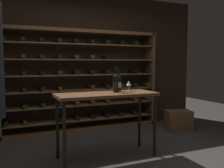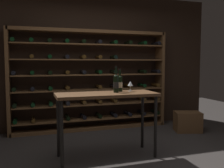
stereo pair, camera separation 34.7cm
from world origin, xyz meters
The scene contains 8 objects.
ground_plane centered at (0.00, 0.00, 0.00)m, with size 10.09×10.09×0.00m, color #383330.
back_wall centered at (0.00, 2.04, 1.35)m, with size 5.27×0.10×2.71m, color #332319.
wine_rack centered at (-0.03, 1.83, 0.97)m, with size 3.10×0.32×1.95m.
tasting_table centered at (-0.15, 0.29, 0.80)m, with size 1.39×0.54×0.90m.
wine_crate centered at (1.71, 1.09, 0.19)m, with size 0.48×0.34×0.38m, color brown.
wine_bottle_red_label centered at (-0.01, 0.31, 1.04)m, with size 0.08×0.08×0.37m.
wine_bottle_green_slim centered at (0.08, 0.41, 1.03)m, with size 0.08×0.08×0.33m.
wine_glass_stemmed_center centered at (0.24, 0.40, 1.01)m, with size 0.08×0.08×0.15m.
Camera 1 is at (-1.45, -2.89, 1.31)m, focal length 40.35 mm.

